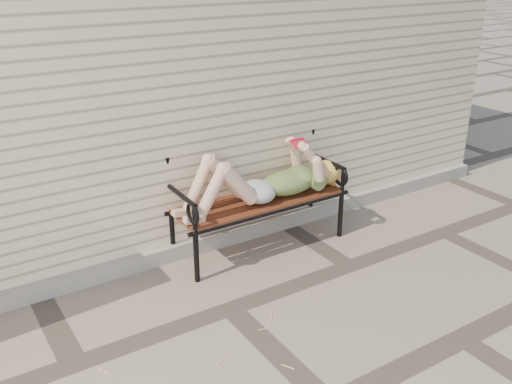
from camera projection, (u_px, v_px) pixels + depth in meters
ground at (231, 309)px, 4.56m from camera, size 80.00×80.00×0.00m
house_wall at (93, 63)px, 6.31m from camera, size 8.00×4.00×3.00m
foundation_strip at (178, 251)px, 5.29m from camera, size 8.00×0.10×0.15m
garden_bench at (253, 180)px, 5.36m from camera, size 1.81×0.72×1.17m
reading_woman at (263, 180)px, 5.24m from camera, size 1.71×0.39×0.54m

